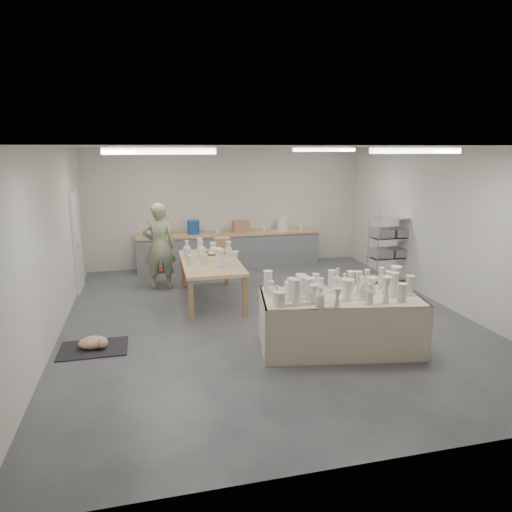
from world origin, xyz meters
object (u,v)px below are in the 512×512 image
object	(u,v)px
work_table	(211,259)
red_stool	(160,271)
potter	(159,246)
drying_table	(339,320)

from	to	relation	value
work_table	red_stool	world-z (taller)	work_table
work_table	potter	size ratio (longest dim) A/B	1.18
drying_table	work_table	world-z (taller)	drying_table
work_table	red_stool	size ratio (longest dim) A/B	4.63
work_table	potter	xyz separation A→B (m)	(-0.97, 0.99, 0.10)
red_stool	potter	bearing A→B (deg)	-90.00
work_table	potter	bearing A→B (deg)	135.40
drying_table	potter	size ratio (longest dim) A/B	1.35
potter	red_stool	bearing A→B (deg)	-89.03
drying_table	red_stool	world-z (taller)	drying_table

